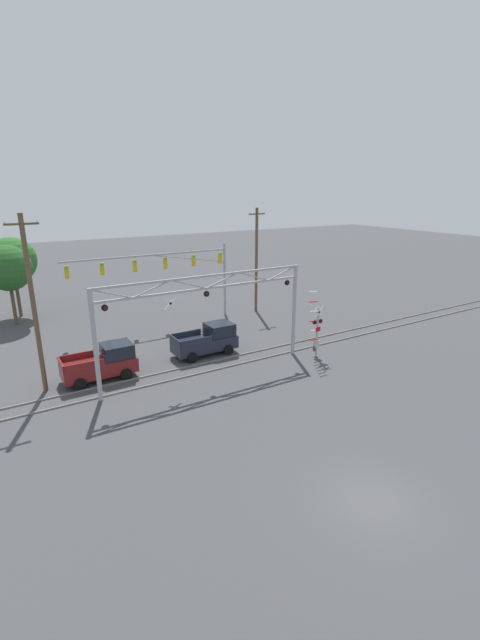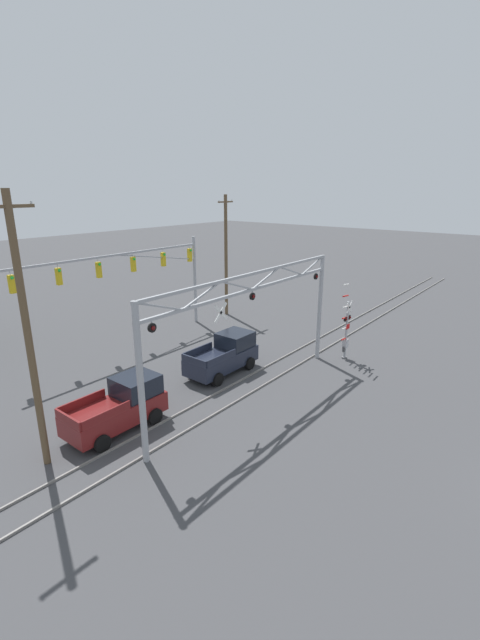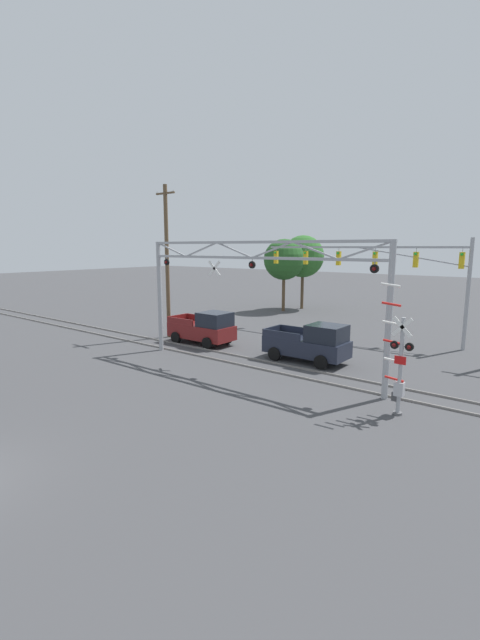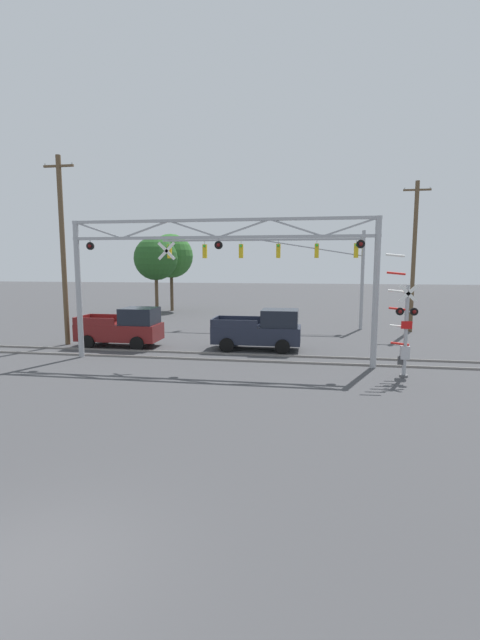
% 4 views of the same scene
% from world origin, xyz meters
% --- Properties ---
extents(rail_track_near, '(80.00, 0.08, 0.10)m').
position_xyz_m(rail_track_near, '(0.00, 14.75, 0.05)').
color(rail_track_near, gray).
rests_on(rail_track_near, ground_plane).
extents(rail_track_far, '(80.00, 0.08, 0.10)m').
position_xyz_m(rail_track_far, '(0.00, 16.19, 0.05)').
color(rail_track_far, gray).
rests_on(rail_track_far, ground_plane).
extents(crossing_gantry, '(14.67, 0.29, 6.83)m').
position_xyz_m(crossing_gantry, '(-0.01, 14.47, 4.63)').
color(crossing_gantry, '#9EA0A5').
rests_on(crossing_gantry, ground_plane).
extents(crossing_signal_mast, '(1.38, 0.35, 5.16)m').
position_xyz_m(crossing_signal_mast, '(8.19, 13.00, 1.93)').
color(crossing_signal_mast, '#9EA0A5').
rests_on(crossing_signal_mast, ground_plane).
extents(traffic_signal_span, '(15.01, 0.39, 7.10)m').
position_xyz_m(traffic_signal_span, '(3.10, 26.42, 5.20)').
color(traffic_signal_span, '#9EA0A5').
rests_on(traffic_signal_span, ground_plane).
extents(pickup_truck_lead, '(4.83, 2.23, 2.27)m').
position_xyz_m(pickup_truck_lead, '(1.71, 17.81, 1.09)').
color(pickup_truck_lead, '#1E2333').
rests_on(pickup_truck_lead, ground_plane).
extents(pickup_truck_following, '(4.70, 2.23, 2.27)m').
position_xyz_m(pickup_truck_following, '(-6.20, 17.44, 1.09)').
color(pickup_truck_following, maroon).
rests_on(pickup_truck_following, ground_plane).
extents(utility_pole_left, '(1.80, 0.28, 10.80)m').
position_xyz_m(utility_pole_left, '(-9.82, 17.55, 5.55)').
color(utility_pole_left, brown).
rests_on(utility_pole_left, ground_plane).
extents(background_tree_beyond_span, '(4.39, 4.39, 7.73)m').
position_xyz_m(background_tree_beyond_span, '(-9.55, 36.34, 5.52)').
color(background_tree_beyond_span, brown).
rests_on(background_tree_beyond_span, ground_plane).
extents(background_tree_far_left_verge, '(4.13, 4.13, 7.32)m').
position_xyz_m(background_tree_far_left_verge, '(-10.16, 33.62, 5.24)').
color(background_tree_far_left_verge, brown).
rests_on(background_tree_far_left_verge, ground_plane).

